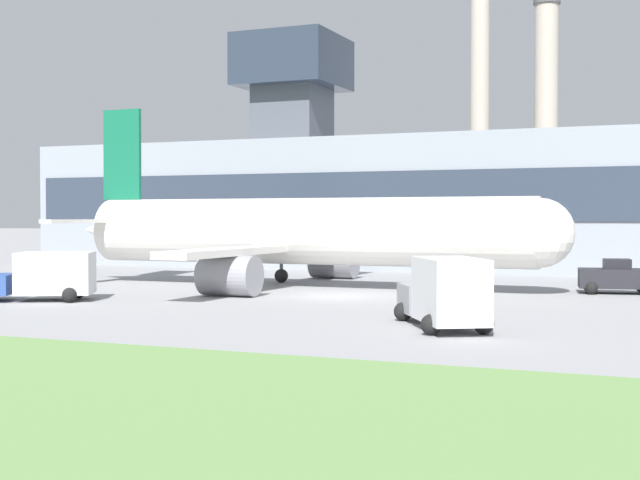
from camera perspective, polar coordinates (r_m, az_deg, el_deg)
ground_plane at (r=43.62m, az=1.06°, el=-3.63°), size 400.00×400.00×0.00m
terminal_building at (r=68.83m, az=8.48°, el=2.62°), size 68.90×14.12×18.62m
smokestack_left at (r=105.47m, az=10.19°, el=8.21°), size 2.50×2.50×32.35m
smokestack_right at (r=106.23m, az=14.27°, el=7.25°), size 3.04×3.04×29.02m
airplane at (r=49.53m, az=-1.43°, el=0.45°), size 29.46×23.77×10.39m
pushback_tug at (r=47.62m, az=18.47°, el=-2.32°), size 3.98×2.77×1.76m
baggage_truck at (r=31.27m, az=7.97°, el=-3.43°), size 4.58×5.97×2.50m
fuel_truck at (r=43.35m, az=-17.43°, el=-2.25°), size 6.06×4.74×2.25m
ground_crew_person at (r=42.52m, az=9.36°, el=-2.62°), size 0.52×0.52×1.69m
traffic_cone_near_nose at (r=44.02m, az=6.86°, el=-3.22°), size 0.53×0.53×0.63m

